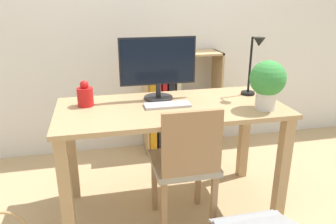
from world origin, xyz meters
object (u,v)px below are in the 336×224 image
(keyboard, at_px, (167,105))
(monitor, at_px, (158,64))
(bookshelf, at_px, (169,105))
(chair, at_px, (186,163))
(vase, at_px, (85,95))
(potted_plant, at_px, (268,82))
(desk_lamp, at_px, (254,61))

(keyboard, bearing_deg, monitor, 98.19)
(bookshelf, bearing_deg, chair, -97.64)
(monitor, bearing_deg, bookshelf, 71.82)
(vase, bearing_deg, potted_plant, -16.01)
(desk_lamp, bearing_deg, chair, -151.09)
(bookshelf, bearing_deg, desk_lamp, -63.86)
(monitor, distance_m, vase, 0.53)
(vase, distance_m, chair, 0.79)
(keyboard, height_order, vase, vase)
(vase, relative_size, chair, 0.20)
(chair, distance_m, bookshelf, 1.18)
(desk_lamp, distance_m, potted_plant, 0.29)
(keyboard, xyz_separation_m, chair, (0.06, -0.24, -0.31))
(monitor, bearing_deg, keyboard, -81.81)
(monitor, bearing_deg, desk_lamp, -8.47)
(monitor, distance_m, bookshelf, 0.97)
(monitor, distance_m, chair, 0.69)
(monitor, xyz_separation_m, potted_plant, (0.62, -0.37, -0.06))
(vase, bearing_deg, desk_lamp, -2.42)
(keyboard, bearing_deg, desk_lamp, 7.11)
(keyboard, relative_size, potted_plant, 0.96)
(desk_lamp, bearing_deg, potted_plant, -98.40)
(vase, xyz_separation_m, potted_plant, (1.12, -0.32, 0.11))
(potted_plant, bearing_deg, vase, 163.99)
(keyboard, distance_m, bookshelf, 1.01)
(potted_plant, bearing_deg, monitor, 149.22)
(keyboard, bearing_deg, bookshelf, 76.63)
(monitor, xyz_separation_m, vase, (-0.50, -0.05, -0.17))
(monitor, xyz_separation_m, bookshelf, (0.25, 0.75, -0.55))
(chair, relative_size, bookshelf, 0.89)
(desk_lamp, height_order, chair, desk_lamp)
(vase, bearing_deg, chair, -31.93)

